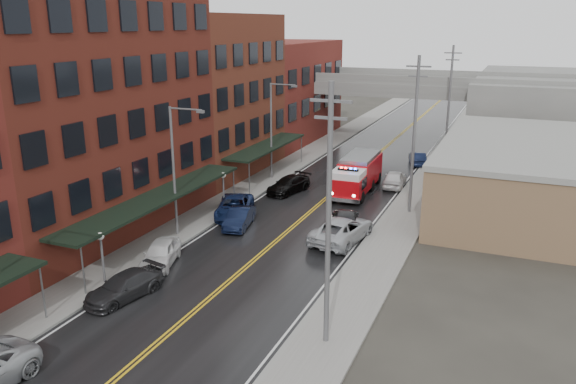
% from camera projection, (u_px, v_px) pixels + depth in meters
% --- Properties ---
extents(road, '(11.00, 160.00, 0.02)m').
position_uv_depth(road, '(300.00, 221.00, 41.92)').
color(road, black).
rests_on(road, ground).
extents(sidewalk_left, '(3.00, 160.00, 0.15)m').
position_uv_depth(sidewalk_left, '(214.00, 208.00, 44.59)').
color(sidewalk_left, slate).
rests_on(sidewalk_left, ground).
extents(sidewalk_right, '(3.00, 160.00, 0.15)m').
position_uv_depth(sidewalk_right, '(397.00, 234.00, 39.22)').
color(sidewalk_right, slate).
rests_on(sidewalk_right, ground).
extents(curb_left, '(0.30, 160.00, 0.15)m').
position_uv_depth(curb_left, '(233.00, 211.00, 43.98)').
color(curb_left, gray).
rests_on(curb_left, ground).
extents(curb_right, '(0.30, 160.00, 0.15)m').
position_uv_depth(curb_right, '(374.00, 231.00, 39.83)').
color(curb_right, gray).
rests_on(curb_right, ground).
extents(brick_building_b, '(9.00, 20.00, 18.00)m').
position_uv_depth(brick_building_b, '(80.00, 103.00, 38.02)').
color(brick_building_b, '#551916').
rests_on(brick_building_b, ground).
extents(brick_building_c, '(9.00, 15.00, 15.00)m').
position_uv_depth(brick_building_c, '(211.00, 95.00, 53.91)').
color(brick_building_c, maroon).
rests_on(brick_building_c, ground).
extents(brick_building_far, '(9.00, 20.00, 12.00)m').
position_uv_depth(brick_building_far, '(283.00, 91.00, 69.81)').
color(brick_building_far, maroon).
rests_on(brick_building_far, ground).
extents(tan_building, '(14.00, 22.00, 5.00)m').
position_uv_depth(tan_building, '(535.00, 178.00, 44.15)').
color(tan_building, '#886849').
rests_on(tan_building, ground).
extents(right_far_block, '(18.00, 30.00, 8.00)m').
position_uv_depth(right_far_block, '(553.00, 108.00, 69.48)').
color(right_far_block, slate).
rests_on(right_far_block, ground).
extents(awning_1, '(2.60, 18.00, 3.09)m').
position_uv_depth(awning_1, '(158.00, 197.00, 37.63)').
color(awning_1, black).
rests_on(awning_1, ground).
extents(awning_2, '(2.60, 13.00, 3.09)m').
position_uv_depth(awning_2, '(267.00, 146.00, 53.09)').
color(awning_2, black).
rests_on(awning_2, ground).
extents(globe_lamp_1, '(0.44, 0.44, 3.12)m').
position_uv_depth(globe_lamp_1, '(101.00, 246.00, 31.24)').
color(globe_lamp_1, '#59595B').
rests_on(globe_lamp_1, ground).
extents(globe_lamp_2, '(0.44, 0.44, 3.12)m').
position_uv_depth(globe_lamp_2, '(223.00, 182.00, 43.61)').
color(globe_lamp_2, '#59595B').
rests_on(globe_lamp_2, ground).
extents(street_lamp_1, '(2.64, 0.22, 9.00)m').
position_uv_depth(street_lamp_1, '(176.00, 164.00, 37.53)').
color(street_lamp_1, '#59595B').
rests_on(street_lamp_1, ground).
extents(street_lamp_2, '(2.64, 0.22, 9.00)m').
position_uv_depth(street_lamp_2, '(274.00, 125.00, 51.66)').
color(street_lamp_2, '#59595B').
rests_on(street_lamp_2, ground).
extents(utility_pole_0, '(1.80, 0.24, 12.00)m').
position_uv_depth(utility_pole_0, '(329.00, 215.00, 24.19)').
color(utility_pole_0, '#59595B').
rests_on(utility_pole_0, ground).
extents(utility_pole_1, '(1.80, 0.24, 12.00)m').
position_uv_depth(utility_pole_1, '(414.00, 133.00, 41.86)').
color(utility_pole_1, '#59595B').
rests_on(utility_pole_1, ground).
extents(utility_pole_2, '(1.80, 0.24, 12.00)m').
position_uv_depth(utility_pole_2, '(449.00, 100.00, 59.53)').
color(utility_pole_2, '#59595B').
rests_on(utility_pole_2, ground).
extents(overpass, '(40.00, 10.00, 7.50)m').
position_uv_depth(overpass, '(396.00, 93.00, 68.45)').
color(overpass, slate).
rests_on(overpass, ground).
extents(fire_truck, '(3.57, 8.52, 3.09)m').
position_uv_depth(fire_truck, '(356.00, 174.00, 48.52)').
color(fire_truck, '#B1080E').
rests_on(fire_truck, ground).
extents(parked_car_left_3, '(2.83, 4.93, 1.34)m').
position_uv_depth(parked_car_left_3, '(124.00, 286.00, 30.11)').
color(parked_car_left_3, '#27272A').
rests_on(parked_car_left_3, ground).
extents(parked_car_left_4, '(3.01, 4.67, 1.48)m').
position_uv_depth(parked_car_left_4, '(160.00, 253.00, 34.21)').
color(parked_car_left_4, white).
rests_on(parked_car_left_4, ground).
extents(parked_car_left_5, '(2.32, 4.44, 1.39)m').
position_uv_depth(parked_car_left_5, '(239.00, 218.00, 40.57)').
color(parked_car_left_5, black).
rests_on(parked_car_left_5, ground).
extents(parked_car_left_6, '(4.25, 6.02, 1.52)m').
position_uv_depth(parked_car_left_6, '(234.00, 207.00, 42.76)').
color(parked_car_left_6, navy).
rests_on(parked_car_left_6, ground).
extents(parked_car_left_7, '(2.99, 5.14, 1.40)m').
position_uv_depth(parked_car_left_7, '(289.00, 185.00, 48.79)').
color(parked_car_left_7, black).
rests_on(parked_car_left_7, ground).
extents(parked_car_right_0, '(3.50, 6.29, 1.66)m').
position_uv_depth(parked_car_right_0, '(342.00, 229.00, 37.92)').
color(parked_car_right_0, '#B4B8BD').
rests_on(parked_car_right_0, ground).
extents(parked_car_right_1, '(3.37, 5.26, 1.42)m').
position_uv_depth(parked_car_right_1, '(345.00, 219.00, 40.22)').
color(parked_car_right_1, '#252527').
rests_on(parked_car_right_1, ground).
extents(parked_car_right_2, '(2.15, 4.56, 1.51)m').
position_uv_depth(parked_car_right_2, '(395.00, 179.00, 50.46)').
color(parked_car_right_2, silver).
rests_on(parked_car_right_2, ground).
extents(parked_car_right_3, '(2.57, 4.35, 1.35)m').
position_uv_depth(parked_car_right_3, '(418.00, 158.00, 58.29)').
color(parked_car_right_3, black).
rests_on(parked_car_right_3, ground).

